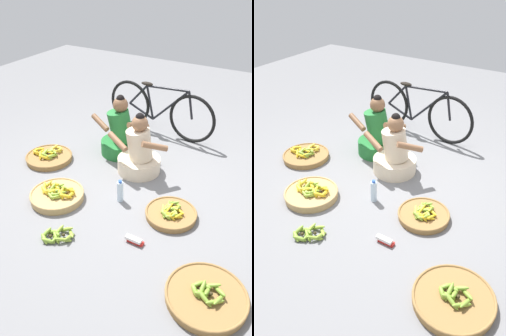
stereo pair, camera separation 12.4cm
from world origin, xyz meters
The scene contains 11 objects.
ground_plane centered at (0.00, 0.00, 0.00)m, with size 10.00×10.00×0.00m, color slate.
vendor_woman_front centered at (-0.11, 0.30, 0.24)m, with size 0.71×0.53×0.76m.
vendor_woman_behind centered at (-0.53, 0.57, 0.26)m, with size 0.71×0.53×0.81m.
bicycle_leaning centered at (-0.37, 1.37, 0.36)m, with size 1.70×0.18×0.73m.
banana_basket_mid_left centered at (-0.61, -0.64, 0.05)m, with size 0.59×0.59×0.16m.
banana_basket_back_center centered at (-1.24, -0.06, 0.04)m, with size 0.59×0.59×0.15m.
banana_basket_near_bicycle centered at (1.22, -1.06, 0.04)m, with size 0.65×0.65×0.14m.
banana_basket_back_right centered at (0.58, -0.29, 0.04)m, with size 0.53×0.53×0.13m.
loose_bananas_front_center centered at (-0.22, -1.11, 0.03)m, with size 0.31×0.30×0.09m.
water_bottle centered at (0.00, -0.32, 0.12)m, with size 0.07×0.07×0.26m.
packet_carton_stack centered at (0.44, -0.80, 0.03)m, with size 0.18×0.06×0.06m.
Camera 2 is at (1.66, -2.78, 2.31)m, focal length 36.88 mm.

